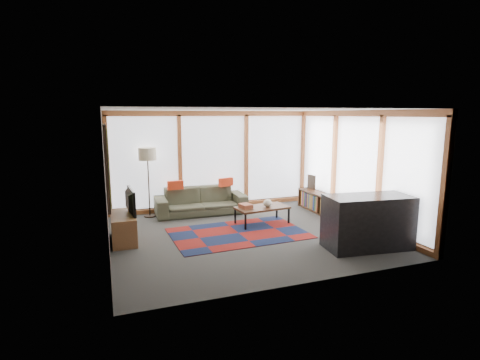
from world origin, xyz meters
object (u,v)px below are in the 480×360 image
object	(u,v)px
television	(127,201)
bar_counter	(368,222)
bookshelf	(323,204)
tv_console	(123,228)
sofa	(201,201)
coffee_table	(262,215)
floor_lamp	(149,183)

from	to	relation	value
television	bar_counter	bearing A→B (deg)	-119.15
bookshelf	tv_console	xyz separation A→B (m)	(-4.90, -0.43, 0.03)
sofa	bookshelf	world-z (taller)	sofa
bookshelf	tv_console	distance (m)	4.92
coffee_table	tv_console	size ratio (longest dim) A/B	1.10
sofa	bar_counter	distance (m)	4.22
television	bookshelf	bearing A→B (deg)	-89.06
sofa	television	xyz separation A→B (m)	(-1.88, -1.49, 0.47)
tv_console	sofa	bearing A→B (deg)	37.64
television	floor_lamp	bearing A→B (deg)	-24.08
sofa	bar_counter	xyz separation A→B (m)	(2.36, -3.50, 0.17)
floor_lamp	tv_console	world-z (taller)	floor_lamp
coffee_table	tv_console	bearing A→B (deg)	-177.09
bar_counter	tv_console	bearing A→B (deg)	162.54
bookshelf	television	size ratio (longest dim) A/B	2.30
sofa	coffee_table	xyz separation A→B (m)	(1.11, -1.36, -0.13)
floor_lamp	bookshelf	world-z (taller)	floor_lamp
television	coffee_table	bearing A→B (deg)	-91.32
floor_lamp	television	xyz separation A→B (m)	(-0.61, -1.66, -0.05)
coffee_table	bookshelf	size ratio (longest dim) A/B	0.60
bookshelf	television	xyz separation A→B (m)	(-4.81, -0.40, 0.55)
sofa	floor_lamp	bearing A→B (deg)	174.10
bookshelf	television	bearing A→B (deg)	-175.21
floor_lamp	coffee_table	world-z (taller)	floor_lamp
sofa	tv_console	world-z (taller)	sofa
bar_counter	sofa	bearing A→B (deg)	131.13
bookshelf	bar_counter	size ratio (longest dim) A/B	1.26
floor_lamp	coffee_table	size ratio (longest dim) A/B	1.42
television	bar_counter	size ratio (longest dim) A/B	0.55
sofa	floor_lamp	xyz separation A→B (m)	(-1.26, 0.17, 0.52)
coffee_table	tv_console	distance (m)	3.08
television	bar_counter	distance (m)	4.70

